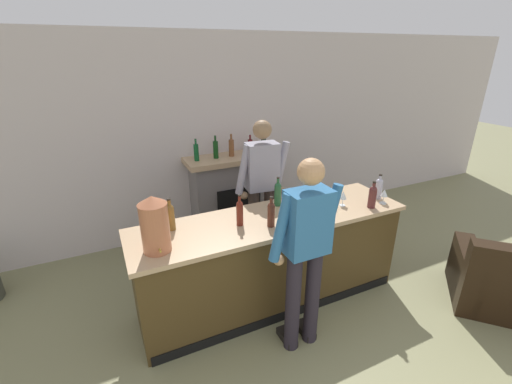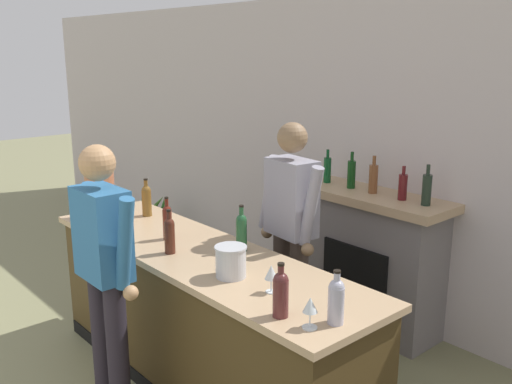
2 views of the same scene
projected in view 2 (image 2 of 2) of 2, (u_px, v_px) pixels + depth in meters
The scene contains 16 objects.
wall_back_panel at pixel (359, 156), 4.99m from camera, with size 12.00×0.07×2.75m.
bar_counter at pixel (201, 319), 3.90m from camera, with size 2.79×0.76×0.99m.
fireplace_stone at pixel (372, 259), 4.74m from camera, with size 1.32×0.52×1.47m.
potted_plant_corner at pixel (153, 222), 6.84m from camera, with size 0.50×0.48×0.69m.
person_customer at pixel (106, 275), 3.39m from camera, with size 0.66×0.30×1.77m.
person_bartender at pixel (290, 235), 4.04m from camera, with size 0.66×0.33×1.81m.
copper_dispenser at pixel (100, 188), 4.46m from camera, with size 0.23×0.27×0.48m.
ice_bucket_steel at pixel (231, 261), 3.34m from camera, with size 0.19×0.19×0.19m.
wine_bottle_rose_blush at pixel (241, 231), 3.76m from camera, with size 0.07×0.07×0.32m.
wine_bottle_cabernet_heavy at pixel (167, 221), 3.99m from camera, with size 0.06×0.06×0.31m.
wine_bottle_burgundy_dark at pixel (336, 299), 2.77m from camera, with size 0.08×0.08×0.28m.
wine_bottle_merlot_tall at pixel (170, 234), 3.72m from camera, with size 0.07×0.07×0.30m.
wine_bottle_riesling_slim at pixel (147, 199), 4.55m from camera, with size 0.08×0.08×0.31m.
wine_bottle_port_short at pixel (281, 292), 2.84m from camera, with size 0.08×0.08×0.29m.
wine_glass_mid_counter at pixel (271, 273), 3.12m from camera, with size 0.07×0.07×0.16m.
wine_glass_front_right at pixel (310, 307), 2.72m from camera, with size 0.08×0.08×0.16m.
Camera 2 is at (3.10, 0.67, 2.30)m, focal length 40.00 mm.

